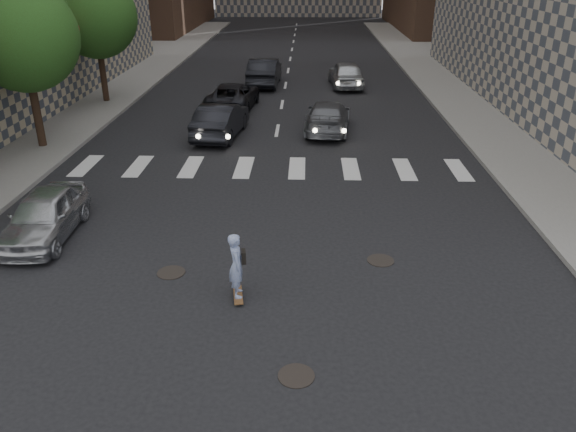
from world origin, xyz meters
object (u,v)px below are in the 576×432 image
traffic_car_a (221,120)px  traffic_car_b (328,117)px  skateboarder (237,265)px  traffic_car_e (264,72)px  tree_b (24,30)px  traffic_car_d (346,74)px  silver_sedan (44,215)px  traffic_car_c (233,96)px  tree_c (96,12)px

traffic_car_a → traffic_car_b: (4.70, 1.00, -0.07)m
skateboarder → traffic_car_e: bearing=83.2°
tree_b → traffic_car_d: size_ratio=1.44×
silver_sedan → tree_b: bearing=111.5°
tree_b → silver_sedan: size_ratio=1.70×
skateboarder → traffic_car_e: 23.88m
traffic_car_c → traffic_car_e: traffic_car_e is taller
traffic_car_a → traffic_car_d: traffic_car_d is taller
traffic_car_a → traffic_car_b: 4.80m
traffic_car_d → traffic_car_e: size_ratio=0.93×
tree_b → silver_sedan: tree_b is taller
traffic_car_d → traffic_car_e: bearing=-7.2°
traffic_car_c → tree_b: bearing=49.3°
tree_c → traffic_car_b: bearing=-23.6°
traffic_car_c → traffic_car_e: (1.22, 6.00, 0.14)m
tree_b → traffic_car_e: (8.17, 12.86, -3.83)m
traffic_car_b → silver_sedan: bearing=58.8°
traffic_car_b → traffic_car_a: bearing=17.7°
tree_c → traffic_car_a: tree_c is taller
traffic_car_c → traffic_car_b: bearing=144.8°
skateboarder → traffic_car_b: (2.49, 13.86, -0.19)m
skateboarder → traffic_car_d: (3.88, 23.57, -0.08)m
traffic_car_a → skateboarder: bearing=106.3°
traffic_car_b → traffic_car_d: 9.81m
traffic_car_d → traffic_car_e: 4.98m
traffic_car_e → traffic_car_b: bearing=111.5°
traffic_car_a → traffic_car_c: (-0.09, 5.00, -0.07)m
tree_b → tree_c: bearing=90.0°
traffic_car_a → traffic_car_c: bearing=-82.4°
tree_c → traffic_car_e: tree_c is taller
silver_sedan → traffic_car_e: (4.62, 20.92, 0.15)m
tree_c → traffic_car_e: (8.17, 4.86, -3.83)m
tree_c → skateboarder: (9.26, -19.00, -3.79)m
tree_b → skateboarder: bearing=-49.9°
traffic_car_c → tree_c: bearing=-4.7°
tree_b → traffic_car_d: bearing=43.7°
traffic_car_a → traffic_car_d: 12.32m
silver_sedan → traffic_car_d: bearing=62.8°
traffic_car_c → traffic_car_e: bearing=-96.8°
tree_b → traffic_car_a: tree_b is taller
traffic_car_c → traffic_car_d: (6.19, 5.71, 0.11)m
tree_b → silver_sedan: 9.66m
skateboarder → traffic_car_c: skateboarder is taller
traffic_car_c → skateboarder: bearing=102.0°
skateboarder → traffic_car_e: skateboarder is taller
tree_c → traffic_car_b: size_ratio=1.43×
traffic_car_d → traffic_car_c: bearing=38.9°
traffic_car_b → traffic_car_c: size_ratio=0.96×
traffic_car_a → traffic_car_b: size_ratio=0.97×
tree_b → traffic_car_a: (7.05, 1.86, -3.91)m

